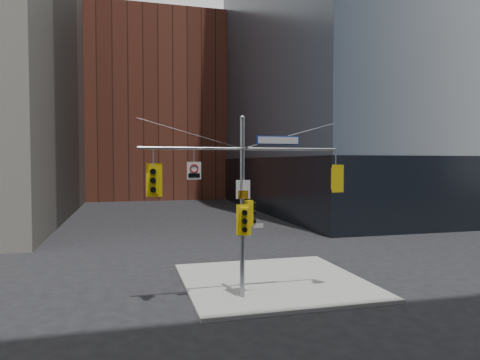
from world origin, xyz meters
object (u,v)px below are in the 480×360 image
traffic_light_east_arm (336,178)px  signal_assembly (242,189)px  traffic_light_pole_side (250,213)px  street_sign_blade (278,140)px  regulatory_sign_arm (194,170)px  traffic_light_pole_front (244,220)px  traffic_light_west_arm (154,180)px

traffic_light_east_arm → signal_assembly: bearing=-7.0°
traffic_light_pole_side → street_sign_blade: (1.16, -0.01, 2.87)m
signal_assembly → street_sign_blade: size_ratio=4.46×
regulatory_sign_arm → traffic_light_pole_front: bearing=-9.7°
signal_assembly → traffic_light_pole_front: bearing=-89.8°
traffic_light_pole_front → street_sign_blade: size_ratio=0.68×
traffic_light_pole_front → street_sign_blade: (1.48, 0.27, 3.13)m
traffic_light_west_arm → regulatory_sign_arm: regulatory_sign_arm is taller
traffic_light_pole_side → traffic_light_west_arm: bearing=81.7°
traffic_light_west_arm → traffic_light_pole_side: size_ratio=1.27×
street_sign_blade → regulatory_sign_arm: street_sign_blade is taller
signal_assembly → traffic_light_pole_front: signal_assembly is taller
regulatory_sign_arm → traffic_light_pole_side: bearing=-1.4°
signal_assembly → street_sign_blade: signal_assembly is taller
traffic_light_east_arm → street_sign_blade: street_sign_blade is taller
signal_assembly → traffic_light_pole_side: signal_assembly is taller
traffic_light_west_arm → traffic_light_pole_front: traffic_light_west_arm is taller
traffic_light_west_arm → regulatory_sign_arm: (1.51, -0.03, 0.37)m
traffic_light_west_arm → street_sign_blade: size_ratio=0.70×
signal_assembly → traffic_light_pole_side: (0.32, 0.01, -0.94)m
traffic_light_pole_front → street_sign_blade: bearing=20.0°
signal_assembly → traffic_light_pole_side: size_ratio=8.16×
traffic_light_west_arm → regulatory_sign_arm: size_ratio=1.86×
street_sign_blade → regulatory_sign_arm: 3.59m
traffic_light_west_arm → street_sign_blade: bearing=9.3°
signal_assembly → street_sign_blade: 2.44m
street_sign_blade → signal_assembly: bearing=-179.6°
traffic_light_east_arm → traffic_light_west_arm: bearing=-7.1°
signal_assembly → traffic_light_east_arm: signal_assembly is taller
traffic_light_east_arm → traffic_light_pole_side: (-3.70, 0.01, -1.32)m
traffic_light_west_arm → traffic_light_pole_front: size_ratio=1.03×
signal_assembly → traffic_light_west_arm: (-3.41, 0.01, 0.38)m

